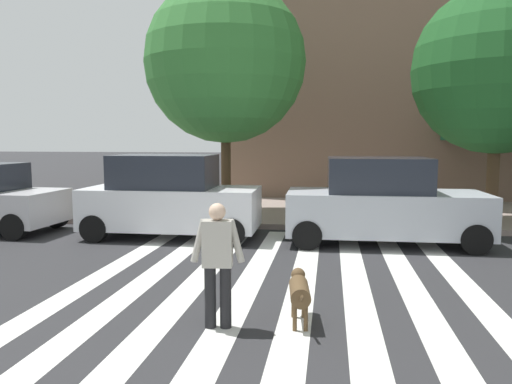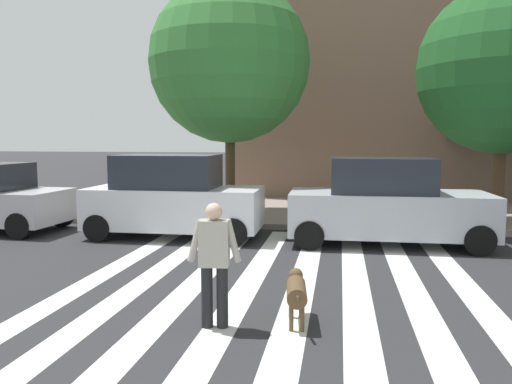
{
  "view_description": "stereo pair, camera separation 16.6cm",
  "coord_description": "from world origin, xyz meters",
  "px_view_note": "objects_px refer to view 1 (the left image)",
  "views": [
    {
      "loc": [
        0.52,
        0.68,
        2.45
      ],
      "look_at": [
        -0.72,
        8.91,
        1.54
      ],
      "focal_mm": 34.29,
      "sensor_mm": 36.0,
      "label": 1
    },
    {
      "loc": [
        0.69,
        0.7,
        2.45
      ],
      "look_at": [
        -0.72,
        8.91,
        1.54
      ],
      "focal_mm": 34.29,
      "sensor_mm": 36.0,
      "label": 2
    }
  ],
  "objects_px": {
    "parked_car_third_in_line": "(383,204)",
    "street_tree_middle": "(498,70)",
    "pedestrian_dog_walker": "(218,258)",
    "parked_car_behind_first": "(170,198)",
    "dog_on_leash": "(299,290)",
    "street_tree_nearest": "(225,62)"
  },
  "relations": [
    {
      "from": "dog_on_leash",
      "to": "parked_car_behind_first",
      "type": "bearing_deg",
      "value": 124.02
    },
    {
      "from": "parked_car_third_in_line",
      "to": "street_tree_middle",
      "type": "bearing_deg",
      "value": 36.33
    },
    {
      "from": "pedestrian_dog_walker",
      "to": "street_tree_middle",
      "type": "bearing_deg",
      "value": 53.86
    },
    {
      "from": "street_tree_nearest",
      "to": "street_tree_middle",
      "type": "relative_size",
      "value": 1.09
    },
    {
      "from": "parked_car_behind_first",
      "to": "street_tree_middle",
      "type": "bearing_deg",
      "value": 15.37
    },
    {
      "from": "parked_car_third_in_line",
      "to": "street_tree_middle",
      "type": "distance_m",
      "value": 5.06
    },
    {
      "from": "street_tree_middle",
      "to": "pedestrian_dog_walker",
      "type": "xyz_separation_m",
      "value": [
        -5.74,
        -7.86,
        -3.33
      ]
    },
    {
      "from": "street_tree_middle",
      "to": "dog_on_leash",
      "type": "bearing_deg",
      "value": -122.01
    },
    {
      "from": "parked_car_third_in_line",
      "to": "street_tree_nearest",
      "type": "height_order",
      "value": "street_tree_nearest"
    },
    {
      "from": "street_tree_nearest",
      "to": "pedestrian_dog_walker",
      "type": "height_order",
      "value": "street_tree_nearest"
    },
    {
      "from": "street_tree_middle",
      "to": "pedestrian_dog_walker",
      "type": "distance_m",
      "value": 10.28
    },
    {
      "from": "parked_car_third_in_line",
      "to": "street_tree_middle",
      "type": "relative_size",
      "value": 0.72
    },
    {
      "from": "pedestrian_dog_walker",
      "to": "parked_car_behind_first",
      "type": "bearing_deg",
      "value": 114.22
    },
    {
      "from": "parked_car_behind_first",
      "to": "street_tree_middle",
      "type": "height_order",
      "value": "street_tree_middle"
    },
    {
      "from": "pedestrian_dog_walker",
      "to": "dog_on_leash",
      "type": "relative_size",
      "value": 1.51
    },
    {
      "from": "parked_car_behind_first",
      "to": "parked_car_third_in_line",
      "type": "distance_m",
      "value": 5.16
    },
    {
      "from": "street_tree_nearest",
      "to": "street_tree_middle",
      "type": "xyz_separation_m",
      "value": [
        7.43,
        -0.56,
        -0.43
      ]
    },
    {
      "from": "parked_car_behind_first",
      "to": "dog_on_leash",
      "type": "distance_m",
      "value": 6.36
    },
    {
      "from": "parked_car_behind_first",
      "to": "parked_car_third_in_line",
      "type": "relative_size",
      "value": 0.94
    },
    {
      "from": "parked_car_behind_first",
      "to": "street_tree_middle",
      "type": "distance_m",
      "value": 9.16
    },
    {
      "from": "parked_car_behind_first",
      "to": "street_tree_nearest",
      "type": "height_order",
      "value": "street_tree_nearest"
    },
    {
      "from": "parked_car_behind_first",
      "to": "dog_on_leash",
      "type": "height_order",
      "value": "parked_car_behind_first"
    }
  ]
}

